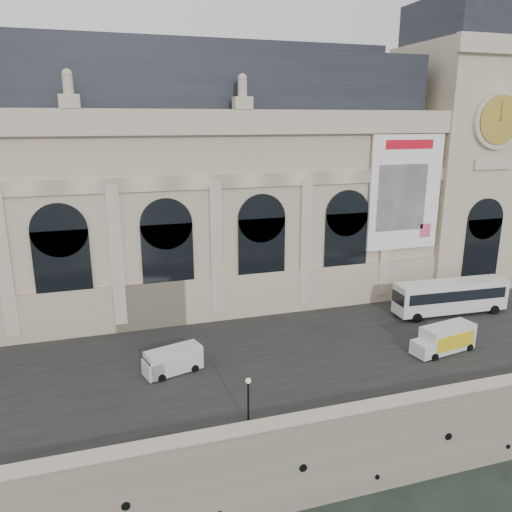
# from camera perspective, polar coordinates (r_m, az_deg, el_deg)

# --- Properties ---
(quay) EXTENTS (160.00, 70.00, 6.00)m
(quay) POSITION_cam_1_polar(r_m,az_deg,el_deg) (67.49, -7.73, -5.69)
(quay) COLOR gray
(quay) RESTS_ON ground
(street) EXTENTS (160.00, 24.00, 0.06)m
(street) POSITION_cam_1_polar(r_m,az_deg,el_deg) (47.36, -3.45, -11.01)
(street) COLOR #2D2D2D
(street) RESTS_ON quay
(parapet) EXTENTS (160.00, 1.40, 1.21)m
(parapet) POSITION_cam_1_polar(r_m,az_deg,el_deg) (35.94, 2.00, -19.25)
(parapet) COLOR gray
(parapet) RESTS_ON quay
(museum) EXTENTS (69.00, 18.70, 29.10)m
(museum) POSITION_cam_1_polar(r_m,az_deg,el_deg) (58.75, -13.42, 7.76)
(museum) COLOR #C2B395
(museum) RESTS_ON quay
(clock_pavilion) EXTENTS (13.00, 14.72, 36.70)m
(clock_pavilion) POSITION_cam_1_polar(r_m,az_deg,el_deg) (70.66, 21.63, 11.34)
(clock_pavilion) COLOR #C2B395
(clock_pavilion) RESTS_ON quay
(bus_right) EXTENTS (13.08, 3.59, 3.82)m
(bus_right) POSITION_cam_1_polar(r_m,az_deg,el_deg) (59.51, 21.33, -4.28)
(bus_right) COLOR silver
(bus_right) RESTS_ON quay
(van_c) EXTENTS (5.26, 3.12, 2.20)m
(van_c) POSITION_cam_1_polar(r_m,az_deg,el_deg) (44.01, -9.75, -11.79)
(van_c) COLOR silver
(van_c) RESTS_ON quay
(box_truck) EXTENTS (6.62, 3.10, 2.57)m
(box_truck) POSITION_cam_1_polar(r_m,az_deg,el_deg) (50.23, 20.73, -8.86)
(box_truck) COLOR silver
(box_truck) RESTS_ON quay
(lamp_right) EXTENTS (0.40, 0.40, 3.95)m
(lamp_right) POSITION_cam_1_polar(r_m,az_deg,el_deg) (36.08, -0.88, -16.54)
(lamp_right) COLOR black
(lamp_right) RESTS_ON quay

